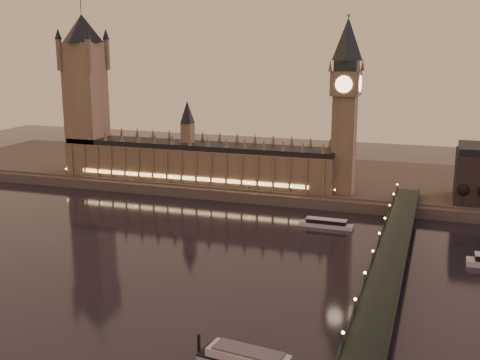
% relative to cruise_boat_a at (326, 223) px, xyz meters
% --- Properties ---
extents(ground, '(700.00, 700.00, 0.00)m').
position_rel_cruise_boat_a_xyz_m(ground, '(-54.64, -68.94, -1.97)').
color(ground, black).
rests_on(ground, ground).
extents(far_embankment, '(560.00, 130.00, 6.00)m').
position_rel_cruise_boat_a_xyz_m(far_embankment, '(-24.64, 96.06, 1.03)').
color(far_embankment, '#423D35').
rests_on(far_embankment, ground).
extents(palace_of_westminster, '(180.00, 26.62, 52.00)m').
position_rel_cruise_boat_a_xyz_m(palace_of_westminster, '(-94.77, 52.05, 19.74)').
color(palace_of_westminster, brown).
rests_on(palace_of_westminster, ground).
extents(victoria_tower, '(31.68, 31.68, 118.00)m').
position_rel_cruise_boat_a_xyz_m(victoria_tower, '(-174.64, 52.06, 63.82)').
color(victoria_tower, brown).
rests_on(victoria_tower, ground).
extents(big_ben, '(17.68, 17.68, 104.00)m').
position_rel_cruise_boat_a_xyz_m(big_ben, '(-0.66, 52.05, 61.98)').
color(big_ben, brown).
rests_on(big_ben, ground).
extents(westminster_bridge, '(13.20, 260.00, 15.30)m').
position_rel_cruise_boat_a_xyz_m(westminster_bridge, '(36.97, -68.94, 3.55)').
color(westminster_bridge, black).
rests_on(westminster_bridge, ground).
extents(bare_tree_0, '(5.72, 5.72, 11.64)m').
position_rel_cruise_boat_a_xyz_m(bare_tree_0, '(65.46, 40.06, 12.71)').
color(bare_tree_0, black).
rests_on(bare_tree_0, ground).
extents(cruise_boat_a, '(28.05, 6.47, 4.47)m').
position_rel_cruise_boat_a_xyz_m(cruise_boat_a, '(0.00, 0.00, 0.00)').
color(cruise_boat_a, silver).
rests_on(cruise_boat_a, ground).
extents(moored_barge, '(35.24, 12.56, 6.51)m').
position_rel_cruise_boat_a_xyz_m(moored_barge, '(4.59, -145.68, 0.78)').
color(moored_barge, '#9CB3C6').
rests_on(moored_barge, ground).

